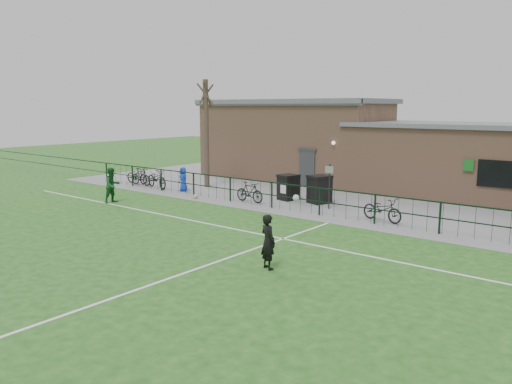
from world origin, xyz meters
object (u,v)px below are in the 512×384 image
Objects in this scene: wheelie_bin_left at (288,188)px; wheelie_bin_right at (319,190)px; bicycle_a at (137,175)px; spectator_child at (183,179)px; bicycle_c at (157,178)px; bare_tree at (206,134)px; outfield_player at (112,185)px; sign_post at (329,187)px; bicycle_d at (250,192)px; bicycle_b at (141,177)px; bicycle_e at (382,209)px; ball_ground at (195,196)px.

wheelie_bin_left is 0.94× the size of wheelie_bin_right.
spectator_child is (4.17, -0.18, 0.18)m from bicycle_a.
bicycle_c is 1.56× the size of spectator_child.
outfield_player is (-0.21, -6.18, -2.16)m from bare_tree.
wheelie_bin_left is at bearing 166.29° from sign_post.
bicycle_d is (-1.08, -1.67, -0.09)m from wheelie_bin_left.
bicycle_c reaches higher than bicycle_b.
outfield_player is at bearing 130.37° from bicycle_d.
bare_tree is 3.27× the size of bicycle_e.
bare_tree reaches higher than bicycle_d.
bicycle_d is 4.78m from spectator_child.
outfield_player reaches higher than wheelie_bin_right.
bare_tree is 8.91m from sign_post.
sign_post is (2.66, -0.65, 0.42)m from wheelie_bin_left.
spectator_child is (-11.43, -0.02, 0.17)m from bicycle_e.
bicycle_d reaches higher than bicycle_e.
bare_tree is 3.00× the size of sign_post.
bicycle_e is (3.95, -1.68, -0.13)m from wheelie_bin_right.
bicycle_a is 5.90m from outfield_player.
spectator_child is (-7.48, -1.71, 0.04)m from wheelie_bin_right.
ball_ground is at bearing -132.95° from wheelie_bin_right.
bicycle_b is 5.60m from ball_ground.
wheelie_bin_left is at bearing -4.11° from bare_tree.
sign_post is at bearing -85.70° from bicycle_b.
bicycle_c is at bearing 167.15° from ball_ground.
ball_ground is at bearing -89.88° from bicycle_c.
wheelie_bin_left is at bearing -45.71° from outfield_player.
bicycle_a is 0.77m from bicycle_b.
wheelie_bin_left is 5.77m from bicycle_e.
bicycle_a is at bearing -152.70° from wheelie_bin_right.
bicycle_a is 1.08× the size of outfield_player.
bicycle_b is (-3.35, -2.02, -2.48)m from bare_tree.
outfield_player is at bearing -143.09° from bicycle_b.
wheelie_bin_right is at bearing -1.58° from bare_tree.
bare_tree is 4.64m from bicycle_b.
bare_tree is 5.20× the size of wheelie_bin_left.
spectator_child reaches higher than bicycle_c.
sign_post is (1.03, -0.87, 0.38)m from wheelie_bin_right.
wheelie_bin_left reaches higher than ball_ground.
bicycle_e is at bearing -15.63° from sign_post.
bare_tree reaches higher than bicycle_e.
bicycle_a is (-12.69, -0.66, -0.52)m from sign_post.
bare_tree is at bearing -28.07° from bicycle_c.
bicycle_d is (-3.74, -1.02, -0.51)m from sign_post.
wheelie_bin_right is 11.75m from bicycle_a.
bicycle_a is at bearing 168.39° from ball_ground.
wheelie_bin_right reaches higher than bicycle_c.
bicycle_b is at bearing 103.42° from bicycle_e.
wheelie_bin_left is 0.58× the size of sign_post.
bicycle_a is (-11.65, -1.53, -0.14)m from wheelie_bin_right.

